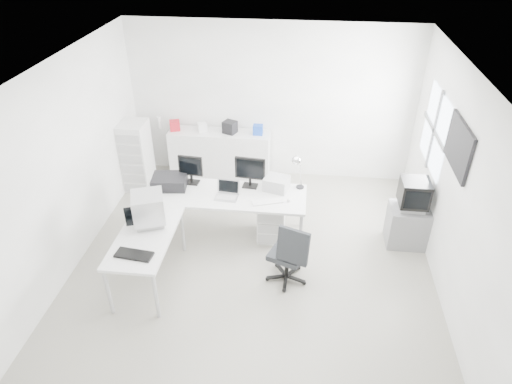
# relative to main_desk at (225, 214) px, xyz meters

# --- Properties ---
(floor) EXTENTS (5.00, 5.00, 0.01)m
(floor) POSITION_rel_main_desk_xyz_m (0.50, -0.49, -0.38)
(floor) COLOR beige
(floor) RESTS_ON ground
(ceiling) EXTENTS (5.00, 5.00, 0.01)m
(ceiling) POSITION_rel_main_desk_xyz_m (0.50, -0.49, 2.42)
(ceiling) COLOR white
(ceiling) RESTS_ON back_wall
(back_wall) EXTENTS (5.00, 0.02, 2.80)m
(back_wall) POSITION_rel_main_desk_xyz_m (0.50, 2.01, 1.02)
(back_wall) COLOR white
(back_wall) RESTS_ON floor
(left_wall) EXTENTS (0.02, 5.00, 2.80)m
(left_wall) POSITION_rel_main_desk_xyz_m (-2.00, -0.49, 1.02)
(left_wall) COLOR white
(left_wall) RESTS_ON floor
(right_wall) EXTENTS (0.02, 5.00, 2.80)m
(right_wall) POSITION_rel_main_desk_xyz_m (3.00, -0.49, 1.02)
(right_wall) COLOR white
(right_wall) RESTS_ON floor
(window) EXTENTS (0.02, 1.20, 1.10)m
(window) POSITION_rel_main_desk_xyz_m (2.98, 0.71, 1.23)
(window) COLOR white
(window) RESTS_ON right_wall
(wall_picture) EXTENTS (0.04, 0.90, 0.60)m
(wall_picture) POSITION_rel_main_desk_xyz_m (2.97, -0.39, 1.52)
(wall_picture) COLOR black
(wall_picture) RESTS_ON right_wall
(main_desk) EXTENTS (2.40, 0.80, 0.75)m
(main_desk) POSITION_rel_main_desk_xyz_m (0.00, 0.00, 0.00)
(main_desk) COLOR silver
(main_desk) RESTS_ON floor
(side_desk) EXTENTS (0.70, 1.40, 0.75)m
(side_desk) POSITION_rel_main_desk_xyz_m (-0.85, -1.10, 0.00)
(side_desk) COLOR silver
(side_desk) RESTS_ON floor
(drawer_pedestal) EXTENTS (0.40, 0.50, 0.60)m
(drawer_pedestal) POSITION_rel_main_desk_xyz_m (0.70, 0.05, -0.08)
(drawer_pedestal) COLOR silver
(drawer_pedestal) RESTS_ON floor
(inkjet_printer) EXTENTS (0.54, 0.45, 0.18)m
(inkjet_printer) POSITION_rel_main_desk_xyz_m (-0.85, 0.10, 0.46)
(inkjet_printer) COLOR black
(inkjet_printer) RESTS_ON main_desk
(lcd_monitor_small) EXTENTS (0.39, 0.24, 0.46)m
(lcd_monitor_small) POSITION_rel_main_desk_xyz_m (-0.55, 0.25, 0.61)
(lcd_monitor_small) COLOR black
(lcd_monitor_small) RESTS_ON main_desk
(lcd_monitor_large) EXTENTS (0.47, 0.22, 0.47)m
(lcd_monitor_large) POSITION_rel_main_desk_xyz_m (0.35, 0.25, 0.61)
(lcd_monitor_large) COLOR black
(lcd_monitor_large) RESTS_ON main_desk
(laptop) EXTENTS (0.32, 0.33, 0.20)m
(laptop) POSITION_rel_main_desk_xyz_m (0.05, -0.10, 0.47)
(laptop) COLOR #B7B7BA
(laptop) RESTS_ON main_desk
(white_keyboard) EXTENTS (0.46, 0.27, 0.02)m
(white_keyboard) POSITION_rel_main_desk_xyz_m (0.65, -0.15, 0.38)
(white_keyboard) COLOR silver
(white_keyboard) RESTS_ON main_desk
(white_mouse) EXTENTS (0.05, 0.05, 0.05)m
(white_mouse) POSITION_rel_main_desk_xyz_m (0.95, -0.10, 0.40)
(white_mouse) COLOR silver
(white_mouse) RESTS_ON main_desk
(laser_printer) EXTENTS (0.41, 0.37, 0.20)m
(laser_printer) POSITION_rel_main_desk_xyz_m (0.75, 0.22, 0.47)
(laser_printer) COLOR #A2A2A2
(laser_printer) RESTS_ON main_desk
(desk_lamp) EXTENTS (0.22, 0.22, 0.51)m
(desk_lamp) POSITION_rel_main_desk_xyz_m (1.10, 0.30, 0.63)
(desk_lamp) COLOR silver
(desk_lamp) RESTS_ON main_desk
(crt_monitor) EXTENTS (0.46, 0.46, 0.41)m
(crt_monitor) POSITION_rel_main_desk_xyz_m (-0.85, -0.85, 0.58)
(crt_monitor) COLOR #B7B7BA
(crt_monitor) RESTS_ON side_desk
(black_keyboard) EXTENTS (0.48, 0.23, 0.03)m
(black_keyboard) POSITION_rel_main_desk_xyz_m (-0.85, -1.50, 0.39)
(black_keyboard) COLOR black
(black_keyboard) RESTS_ON side_desk
(office_chair) EXTENTS (0.73, 0.73, 0.98)m
(office_chair) POSITION_rel_main_desk_xyz_m (0.99, -0.88, 0.12)
(office_chair) COLOR #2A2D30
(office_chair) RESTS_ON floor
(tv_cabinet) EXTENTS (0.57, 0.47, 0.63)m
(tv_cabinet) POSITION_rel_main_desk_xyz_m (2.72, 0.12, -0.06)
(tv_cabinet) COLOR slate
(tv_cabinet) RESTS_ON floor
(crt_tv) EXTENTS (0.50, 0.48, 0.45)m
(crt_tv) POSITION_rel_main_desk_xyz_m (2.72, 0.12, 0.48)
(crt_tv) COLOR black
(crt_tv) RESTS_ON tv_cabinet
(sideboard) EXTENTS (1.82, 0.45, 0.91)m
(sideboard) POSITION_rel_main_desk_xyz_m (-0.40, 1.75, 0.08)
(sideboard) COLOR silver
(sideboard) RESTS_ON floor
(clutter_box_a) EXTENTS (0.22, 0.20, 0.18)m
(clutter_box_a) POSITION_rel_main_desk_xyz_m (-1.20, 1.75, 0.62)
(clutter_box_a) COLOR #B41925
(clutter_box_a) RESTS_ON sideboard
(clutter_box_b) EXTENTS (0.20, 0.19, 0.16)m
(clutter_box_b) POSITION_rel_main_desk_xyz_m (-0.70, 1.75, 0.61)
(clutter_box_b) COLOR silver
(clutter_box_b) RESTS_ON sideboard
(clutter_box_c) EXTENTS (0.28, 0.27, 0.22)m
(clutter_box_c) POSITION_rel_main_desk_xyz_m (-0.20, 1.75, 0.64)
(clutter_box_c) COLOR black
(clutter_box_c) RESTS_ON sideboard
(clutter_box_d) EXTENTS (0.17, 0.15, 0.17)m
(clutter_box_d) POSITION_rel_main_desk_xyz_m (0.30, 1.75, 0.62)
(clutter_box_d) COLOR #1943B1
(clutter_box_d) RESTS_ON sideboard
(clutter_bottle) EXTENTS (0.07, 0.07, 0.22)m
(clutter_bottle) POSITION_rel_main_desk_xyz_m (-1.50, 1.79, 0.64)
(clutter_bottle) COLOR silver
(clutter_bottle) RESTS_ON sideboard
(filing_cabinet) EXTENTS (0.44, 0.52, 1.25)m
(filing_cabinet) POSITION_rel_main_desk_xyz_m (-1.78, 1.23, 0.25)
(filing_cabinet) COLOR silver
(filing_cabinet) RESTS_ON floor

